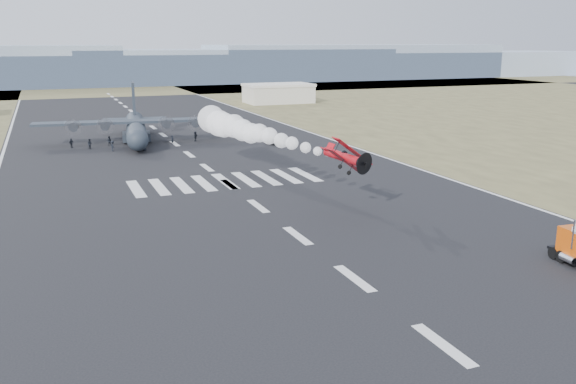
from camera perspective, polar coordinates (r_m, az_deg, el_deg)
ground at (r=40.97m, az=14.31°, el=-13.68°), size 500.00×500.00×0.00m
scrub_far at (r=260.58m, az=-17.03°, el=9.21°), size 500.00×80.00×0.00m
runway_markings at (r=93.57m, az=-7.61°, el=2.28°), size 60.00×260.00×0.01m
ridge_seg_d at (r=290.07m, az=-17.67°, el=10.88°), size 150.00×50.00×13.00m
ridge_seg_e at (r=302.03m, az=-5.06°, el=11.75°), size 150.00×50.00×15.00m
ridge_seg_f at (r=326.73m, az=6.16°, el=12.06°), size 150.00×50.00×17.00m
ridge_seg_g at (r=361.67m, az=15.49°, el=11.50°), size 150.00×50.00×13.00m
hangar_right at (r=192.14m, az=-0.90°, el=9.24°), size 20.50×12.50×5.90m
aerobatic_biplane at (r=66.43m, az=5.44°, el=3.28°), size 5.89×6.21×4.91m
smoke_trail at (r=89.74m, az=-5.45°, el=6.20°), size 8.15×33.36×4.25m
transport_aircraft at (r=120.15m, az=-14.05°, el=5.88°), size 36.84×30.24×10.63m
support_vehicle at (r=114.66m, az=-0.73°, el=4.91°), size 5.73×3.67×1.47m
crew_a at (r=115.92m, az=-10.76°, el=4.82°), size 0.79×0.80×1.69m
crew_b at (r=116.62m, az=-16.40°, el=4.59°), size 0.91×0.59×1.83m
crew_c at (r=110.99m, az=-16.08°, el=4.16°), size 0.82×1.28×1.83m
crew_d at (r=116.58m, az=-19.61°, el=4.32°), size 1.11×1.05×1.73m
crew_e at (r=110.10m, az=-13.28°, el=4.28°), size 0.92×1.08×1.89m
crew_f at (r=119.00m, az=-8.65°, el=5.19°), size 1.30×1.83×1.90m
crew_g at (r=113.55m, az=-14.47°, el=4.44°), size 0.79×0.78×1.67m
crew_h at (r=114.51m, az=-18.05°, el=4.31°), size 0.96×1.04×1.82m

